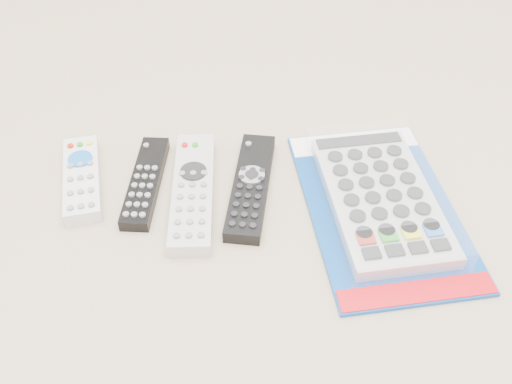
{
  "coord_description": "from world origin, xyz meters",
  "views": [
    {
      "loc": [
        0.0,
        -0.57,
        0.57
      ],
      "look_at": [
        0.02,
        -0.01,
        0.01
      ],
      "focal_mm": 40.0,
      "sensor_mm": 36.0,
      "label": 1
    }
  ],
  "objects_px": {
    "remote_small_grey": "(82,178)",
    "remote_large_black": "(251,186)",
    "remote_slim_black": "(146,182)",
    "remote_silver_dvd": "(193,191)",
    "jumbo_remote_packaged": "(381,197)"
  },
  "relations": [
    {
      "from": "remote_slim_black",
      "to": "remote_silver_dvd",
      "type": "height_order",
      "value": "remote_silver_dvd"
    },
    {
      "from": "jumbo_remote_packaged",
      "to": "remote_large_black",
      "type": "bearing_deg",
      "value": 161.77
    },
    {
      "from": "remote_slim_black",
      "to": "remote_silver_dvd",
      "type": "bearing_deg",
      "value": -13.48
    },
    {
      "from": "remote_silver_dvd",
      "to": "jumbo_remote_packaged",
      "type": "distance_m",
      "value": 0.26
    },
    {
      "from": "remote_silver_dvd",
      "to": "jumbo_remote_packaged",
      "type": "relative_size",
      "value": 0.64
    },
    {
      "from": "remote_small_grey",
      "to": "jumbo_remote_packaged",
      "type": "xyz_separation_m",
      "value": [
        0.42,
        -0.06,
        0.01
      ]
    },
    {
      "from": "remote_slim_black",
      "to": "remote_large_black",
      "type": "height_order",
      "value": "remote_large_black"
    },
    {
      "from": "remote_silver_dvd",
      "to": "remote_large_black",
      "type": "xyz_separation_m",
      "value": [
        0.08,
        0.01,
        -0.0
      ]
    },
    {
      "from": "jumbo_remote_packaged",
      "to": "remote_small_grey",
      "type": "bearing_deg",
      "value": 165.35
    },
    {
      "from": "remote_silver_dvd",
      "to": "jumbo_remote_packaged",
      "type": "xyz_separation_m",
      "value": [
        0.26,
        -0.03,
        0.01
      ]
    },
    {
      "from": "remote_large_black",
      "to": "jumbo_remote_packaged",
      "type": "xyz_separation_m",
      "value": [
        0.18,
        -0.03,
        0.01
      ]
    },
    {
      "from": "remote_slim_black",
      "to": "remote_small_grey",
      "type": "bearing_deg",
      "value": 179.73
    },
    {
      "from": "remote_small_grey",
      "to": "remote_large_black",
      "type": "bearing_deg",
      "value": -16.35
    },
    {
      "from": "remote_silver_dvd",
      "to": "remote_large_black",
      "type": "relative_size",
      "value": 1.07
    },
    {
      "from": "remote_small_grey",
      "to": "remote_large_black",
      "type": "height_order",
      "value": "remote_small_grey"
    }
  ]
}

